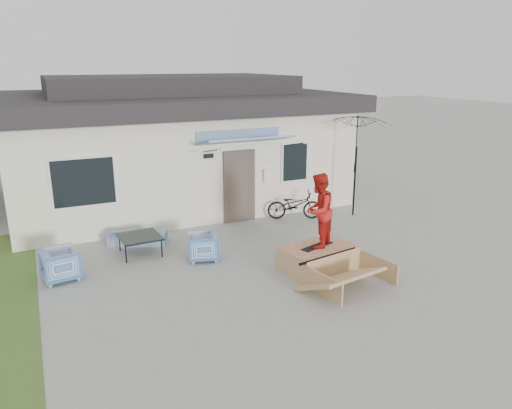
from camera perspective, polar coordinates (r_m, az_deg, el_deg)
name	(u,v)px	position (r m, az deg, el deg)	size (l,w,h in m)	color
ground	(280,290)	(10.13, 2.77, -9.91)	(90.00, 90.00, 0.00)	gray
house	(171,140)	(16.77, -9.93, 7.42)	(10.80, 8.49, 4.10)	beige
loveseat	(138,233)	(12.79, -13.69, -3.27)	(1.45, 0.42, 0.57)	#265D9C
armchair_left	(60,263)	(11.21, -21.93, -6.34)	(0.74, 0.69, 0.76)	#265D9C
armchair_right	(203,245)	(11.51, -6.19, -4.76)	(0.68, 0.64, 0.70)	#265D9C
coffee_table	(140,245)	(12.12, -13.39, -4.62)	(0.94, 0.94, 0.46)	black
bicycle	(294,202)	(14.37, 4.53, 0.29)	(0.56, 1.60, 1.02)	black
patio_umbrella	(356,158)	(14.69, 11.62, 5.32)	(2.33, 2.23, 2.20)	black
skate_ramp	(318,258)	(11.02, 7.31, -6.27)	(1.58, 2.10, 0.53)	tan
skateboard	(317,246)	(10.95, 7.18, -4.79)	(0.88, 0.22, 0.05)	black
skater	(319,209)	(10.67, 7.34, -0.51)	(0.81, 0.62, 1.65)	red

